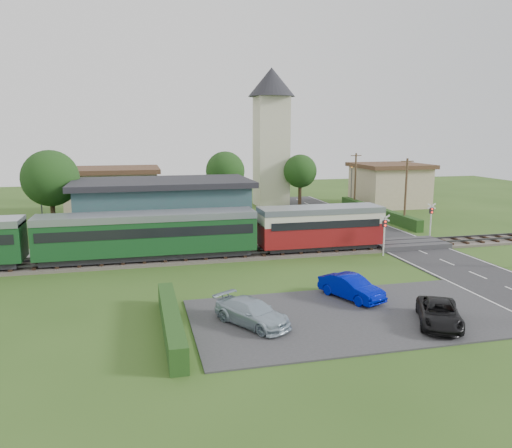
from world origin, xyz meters
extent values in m
plane|color=#2D4C19|center=(0.00, 0.00, 0.00)|extent=(120.00, 120.00, 0.00)
cube|color=#4C443D|center=(0.00, 2.00, 0.10)|extent=(76.00, 3.20, 0.20)
cube|color=#3F3F47|center=(0.00, 1.28, 0.42)|extent=(76.00, 0.08, 0.15)
cube|color=#3F3F47|center=(0.00, 2.72, 0.42)|extent=(76.00, 0.08, 0.15)
cube|color=#28282B|center=(10.00, 0.00, 0.03)|extent=(6.00, 70.00, 0.05)
cube|color=#333335|center=(-1.50, -12.00, 0.04)|extent=(17.00, 9.00, 0.08)
cube|color=#333335|center=(10.00, 2.00, 0.23)|extent=(6.20, 3.40, 0.45)
cube|color=gray|center=(-10.00, 5.20, 0.23)|extent=(30.00, 3.00, 0.45)
cube|color=beige|center=(-18.00, 5.20, 1.65)|extent=(2.00, 2.00, 2.40)
cube|color=#232328|center=(-18.00, 5.20, 2.93)|extent=(2.30, 2.30, 0.15)
cube|color=#2F595B|center=(-10.00, 11.00, 2.40)|extent=(15.00, 8.00, 4.80)
cube|color=#232328|center=(-10.00, 11.00, 5.05)|extent=(16.00, 9.00, 0.50)
cube|color=#232328|center=(-10.00, 7.06, 1.10)|extent=(1.20, 0.12, 2.20)
cube|color=black|center=(-15.00, 7.06, 2.40)|extent=(1.00, 0.12, 1.20)
cube|color=black|center=(-13.00, 7.06, 2.40)|extent=(1.00, 0.12, 1.20)
cube|color=black|center=(-7.00, 7.06, 2.40)|extent=(1.00, 0.12, 1.20)
cube|color=black|center=(-5.00, 7.06, 2.40)|extent=(1.00, 0.12, 1.20)
cube|color=#232328|center=(1.99, 2.00, 0.59)|extent=(9.00, 2.20, 0.50)
cube|color=maroon|center=(1.99, 2.00, 1.59)|extent=(10.00, 2.80, 1.80)
cube|color=beige|center=(1.99, 2.00, 2.84)|extent=(10.00, 2.82, 0.90)
cube|color=black|center=(1.99, 2.00, 2.49)|extent=(9.00, 2.88, 0.60)
cube|color=#89909D|center=(1.99, 2.00, 3.49)|extent=(10.00, 2.90, 0.45)
cube|color=#232328|center=(-11.61, 2.00, 0.59)|extent=(15.20, 2.20, 0.50)
cube|color=#13421D|center=(-11.61, 2.00, 2.09)|extent=(16.00, 2.80, 2.60)
cube|color=black|center=(-11.61, 2.00, 2.49)|extent=(15.40, 2.86, 0.70)
cube|color=#89909D|center=(-11.61, 2.00, 3.49)|extent=(16.00, 2.90, 0.50)
cube|color=beige|center=(5.00, 28.00, 7.00)|extent=(4.00, 4.00, 14.00)
cone|color=#232328|center=(5.00, 28.00, 15.80)|extent=(6.00, 6.00, 3.60)
cube|color=tan|center=(-15.00, 25.00, 2.50)|extent=(10.00, 8.00, 5.00)
cube|color=#472D1E|center=(-15.00, 25.00, 5.25)|extent=(10.80, 8.80, 0.50)
cube|color=tan|center=(20.00, 24.00, 2.50)|extent=(8.00, 8.00, 5.00)
cube|color=#472D1E|center=(20.00, 24.00, 5.25)|extent=(8.80, 8.80, 0.50)
cube|color=#193814|center=(-11.00, -12.00, 0.60)|extent=(0.80, 9.00, 1.20)
cube|color=#193814|center=(14.20, 16.00, 0.60)|extent=(0.80, 18.00, 1.20)
cube|color=#193814|center=(-10.00, 15.50, 0.65)|extent=(22.00, 0.80, 1.30)
cylinder|color=#332316|center=(-20.00, 14.00, 2.06)|extent=(0.44, 0.44, 4.12)
sphere|color=#143311|center=(-20.00, 14.00, 5.40)|extent=(5.20, 5.20, 5.20)
cylinder|color=#332316|center=(-2.00, 23.00, 1.93)|extent=(0.44, 0.44, 3.85)
sphere|color=#143311|center=(-2.00, 23.00, 5.04)|extent=(4.60, 4.60, 4.60)
cylinder|color=#332316|center=(8.00, 25.00, 1.79)|extent=(0.44, 0.44, 3.58)
sphere|color=#143311|center=(8.00, 25.00, 4.68)|extent=(4.20, 4.20, 4.20)
cylinder|color=#473321|center=(14.20, 10.00, 3.50)|extent=(0.22, 0.22, 7.00)
cube|color=#473321|center=(14.20, 10.00, 6.70)|extent=(1.40, 0.10, 0.10)
cylinder|color=#473321|center=(14.20, 22.00, 3.50)|extent=(0.22, 0.22, 7.00)
cube|color=#473321|center=(14.20, 22.00, 6.70)|extent=(1.40, 0.10, 0.10)
cylinder|color=silver|center=(6.40, -0.40, 1.50)|extent=(0.12, 0.12, 3.00)
cube|color=#232328|center=(6.40, -0.40, 2.60)|extent=(0.35, 0.18, 0.55)
sphere|color=#FF190C|center=(6.40, -0.52, 2.75)|extent=(0.14, 0.14, 0.14)
sphere|color=#FF190C|center=(6.40, -0.52, 2.45)|extent=(0.14, 0.14, 0.14)
cube|color=silver|center=(6.40, -0.40, 3.00)|extent=(0.84, 0.05, 0.55)
cube|color=silver|center=(6.40, -0.40, 3.00)|extent=(0.84, 0.05, 0.55)
cylinder|color=silver|center=(13.60, 4.40, 1.50)|extent=(0.12, 0.12, 3.00)
cube|color=#232328|center=(13.60, 4.40, 2.60)|extent=(0.35, 0.18, 0.55)
sphere|color=#FF190C|center=(13.60, 4.28, 2.75)|extent=(0.14, 0.14, 0.14)
sphere|color=#FF190C|center=(13.60, 4.28, 2.45)|extent=(0.14, 0.14, 0.14)
cube|color=silver|center=(13.60, 4.40, 3.00)|extent=(0.84, 0.05, 0.55)
cube|color=silver|center=(13.60, 4.40, 3.00)|extent=(0.84, 0.05, 0.55)
cylinder|color=#3F3F47|center=(-22.00, 20.00, 2.50)|extent=(0.14, 0.14, 5.00)
sphere|color=orange|center=(-22.00, 20.00, 5.00)|extent=(0.30, 0.30, 0.30)
cylinder|color=#3F3F47|center=(16.00, 27.00, 2.50)|extent=(0.14, 0.14, 5.00)
sphere|color=orange|center=(16.00, 27.00, 5.00)|extent=(0.30, 0.30, 0.30)
imported|color=#1A20A2|center=(9.64, 14.73, 0.58)|extent=(3.32, 2.40, 1.05)
imported|color=#000CA4|center=(-0.46, -9.50, 0.77)|extent=(2.96, 4.40, 1.37)
imported|color=#9DAFBD|center=(-6.97, -12.00, 0.72)|extent=(3.85, 4.66, 1.27)
imported|color=black|center=(2.19, -14.22, 0.68)|extent=(3.70, 4.72, 1.19)
imported|color=gray|center=(-4.18, 5.46, 1.23)|extent=(0.64, 0.49, 1.56)
imported|color=gray|center=(-14.86, 5.41, 1.30)|extent=(0.65, 0.83, 1.70)
camera|label=1|loc=(-12.41, -35.19, 9.71)|focal=35.00mm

